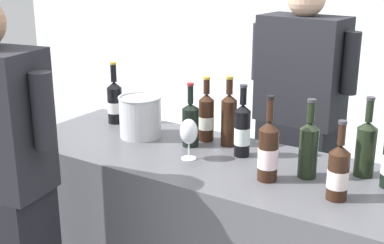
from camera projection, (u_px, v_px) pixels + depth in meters
wall_back at (371, 7)px, 4.30m from camera, size 8.00×0.10×2.80m
wine_bottle_0 at (338, 172)px, 1.91m from camera, size 0.08×0.08×0.30m
wine_bottle_1 at (229, 118)px, 2.46m from camera, size 0.07×0.07×0.33m
wine_bottle_3 at (309, 147)px, 2.10m from camera, size 0.08×0.08×0.33m
wine_bottle_4 at (206, 117)px, 2.53m from camera, size 0.08×0.08×0.32m
wine_bottle_5 at (268, 151)px, 2.07m from camera, size 0.08×0.08×0.35m
wine_bottle_6 at (366, 147)px, 2.12m from camera, size 0.08×0.08×0.33m
wine_bottle_7 at (115, 102)px, 2.80m from camera, size 0.08×0.08×0.33m
wine_bottle_8 at (190, 123)px, 2.46m from camera, size 0.08×0.08×0.31m
wine_bottle_9 at (242, 130)px, 2.33m from camera, size 0.07×0.07×0.33m
wine_glass at (189, 133)px, 2.29m from camera, size 0.08×0.08×0.18m
ice_bucket at (140, 116)px, 2.59m from camera, size 0.21×0.21×0.21m
person_server at (297, 143)px, 2.86m from camera, size 0.60×0.28×1.69m
person_guest at (0, 213)px, 2.10m from camera, size 0.59×0.31×1.67m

